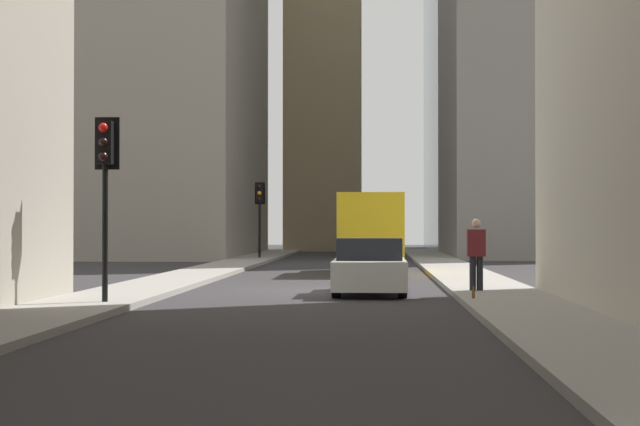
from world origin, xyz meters
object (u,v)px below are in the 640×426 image
object	(u,v)px
sedan_white	(370,268)
traffic_light_midblock	(260,202)
delivery_truck	(371,233)
discarded_bottle	(473,293)
pedestrian	(476,251)
traffic_light_foreground	(105,165)

from	to	relation	value
sedan_white	traffic_light_midblock	world-z (taller)	traffic_light_midblock
delivery_truck	discarded_bottle	bearing A→B (deg)	-171.19
sedan_white	traffic_light_midblock	size ratio (longest dim) A/B	1.14
sedan_white	traffic_light_midblock	distance (m)	25.97
sedan_white	traffic_light_midblock	bearing A→B (deg)	12.56
traffic_light_midblock	pedestrian	xyz separation A→B (m)	(-25.72, -8.23, -1.82)
traffic_light_foreground	discarded_bottle	size ratio (longest dim) A/B	14.27
discarded_bottle	traffic_light_midblock	bearing A→B (deg)	15.48
sedan_white	traffic_light_foreground	bearing A→B (deg)	130.23
delivery_truck	traffic_light_midblock	size ratio (longest dim) A/B	1.71
sedan_white	pedestrian	xyz separation A→B (m)	(-0.47, -2.61, 0.43)
traffic_light_foreground	pedestrian	bearing A→B (deg)	-62.78
traffic_light_midblock	discarded_bottle	size ratio (longest dim) A/B	14.01
sedan_white	pedestrian	size ratio (longest dim) A/B	2.46
sedan_white	traffic_light_midblock	xyz separation A→B (m)	(25.25, 5.63, 2.25)
traffic_light_foreground	discarded_bottle	xyz separation A→B (m)	(1.37, -7.74, -2.72)
delivery_truck	traffic_light_midblock	bearing A→B (deg)	22.05
pedestrian	traffic_light_foreground	bearing A→B (deg)	117.22
discarded_bottle	traffic_light_foreground	bearing A→B (deg)	100.06
delivery_truck	traffic_light_foreground	xyz separation A→B (m)	(-15.98, 5.47, 1.51)
delivery_truck	traffic_light_midblock	world-z (taller)	traffic_light_midblock
pedestrian	sedan_white	bearing A→B (deg)	79.71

